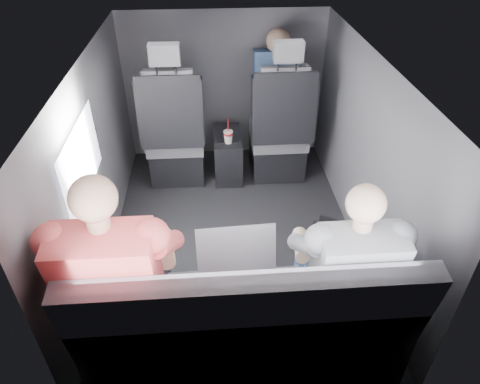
{
  "coord_description": "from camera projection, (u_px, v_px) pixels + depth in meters",
  "views": [
    {
      "loc": [
        -0.13,
        -2.44,
        2.19
      ],
      "look_at": [
        0.04,
        -0.05,
        0.45
      ],
      "focal_mm": 32.0,
      "sensor_mm": 36.0,
      "label": 1
    }
  ],
  "objects": [
    {
      "name": "passenger_front_right",
      "position": [
        276.0,
        86.0,
        3.73
      ],
      "size": [
        0.4,
        0.4,
        0.81
      ],
      "color": "navy",
      "rests_on": "front_seat_right"
    },
    {
      "name": "front_seat_left",
      "position": [
        175.0,
        139.0,
        3.67
      ],
      "size": [
        0.52,
        0.58,
        1.26
      ],
      "color": "black",
      "rests_on": "floor"
    },
    {
      "name": "panel_back",
      "position": [
        252.0,
        322.0,
        1.81
      ],
      "size": [
        1.8,
        0.02,
        1.35
      ],
      "primitive_type": "cube",
      "color": "#56565B",
      "rests_on": "floor"
    },
    {
      "name": "soda_cup",
      "position": [
        228.0,
        136.0,
        3.59
      ],
      "size": [
        0.08,
        0.08,
        0.24
      ],
      "color": "white",
      "rests_on": "center_console"
    },
    {
      "name": "panel_left",
      "position": [
        97.0,
        167.0,
        2.81
      ],
      "size": [
        0.02,
        2.6,
        1.35
      ],
      "primitive_type": "cube",
      "color": "#56565B",
      "rests_on": "floor"
    },
    {
      "name": "laptop_black",
      "position": [
        343.0,
        243.0,
        2.27
      ],
      "size": [
        0.42,
        0.46,
        0.25
      ],
      "color": "black",
      "rests_on": "passenger_rear_right"
    },
    {
      "name": "passenger_rear_left",
      "position": [
        120.0,
        276.0,
        2.06
      ],
      "size": [
        0.54,
        0.66,
        1.29
      ],
      "color": "#2E2F33",
      "rests_on": "rear_bench"
    },
    {
      "name": "rear_bench",
      "position": [
        246.0,
        329.0,
        2.22
      ],
      "size": [
        1.6,
        0.57,
        0.92
      ],
      "color": "slate",
      "rests_on": "floor"
    },
    {
      "name": "laptop_white",
      "position": [
        137.0,
        250.0,
        2.23
      ],
      "size": [
        0.36,
        0.34,
        0.25
      ],
      "color": "silver",
      "rests_on": "passenger_rear_left"
    },
    {
      "name": "panel_front",
      "position": [
        224.0,
        87.0,
        3.91
      ],
      "size": [
        1.8,
        0.02,
        1.35
      ],
      "primitive_type": "cube",
      "color": "#56565B",
      "rests_on": "floor"
    },
    {
      "name": "side_window",
      "position": [
        82.0,
        161.0,
        2.43
      ],
      "size": [
        0.02,
        0.75,
        0.42
      ],
      "primitive_type": "cube",
      "color": "white",
      "rests_on": "panel_left"
    },
    {
      "name": "seatbelt",
      "position": [
        285.0,
        101.0,
        3.36
      ],
      "size": [
        0.35,
        0.11,
        0.59
      ],
      "primitive_type": "cube",
      "rotation": [
        -0.14,
        0.49,
        0.0
      ],
      "color": "black",
      "rests_on": "front_seat_right"
    },
    {
      "name": "floor",
      "position": [
        234.0,
        237.0,
        3.26
      ],
      "size": [
        2.6,
        2.6,
        0.0
      ],
      "primitive_type": "plane",
      "color": "black",
      "rests_on": "ground"
    },
    {
      "name": "laptop_silver",
      "position": [
        235.0,
        249.0,
        2.23
      ],
      "size": [
        0.4,
        0.36,
        0.28
      ],
      "color": "#B4B4B9",
      "rests_on": "rear_bench"
    },
    {
      "name": "ceiling",
      "position": [
        232.0,
        62.0,
        2.47
      ],
      "size": [
        2.6,
        2.6,
        0.0
      ],
      "primitive_type": "plane",
      "rotation": [
        3.14,
        0.0,
        0.0
      ],
      "color": "#B2B2AD",
      "rests_on": "panel_back"
    },
    {
      "name": "front_seat_right",
      "position": [
        279.0,
        135.0,
        3.73
      ],
      "size": [
        0.52,
        0.58,
        1.26
      ],
      "color": "black",
      "rests_on": "floor"
    },
    {
      "name": "center_console",
      "position": [
        228.0,
        155.0,
        3.85
      ],
      "size": [
        0.24,
        0.48,
        0.41
      ],
      "color": "black",
      "rests_on": "floor"
    },
    {
      "name": "panel_right",
      "position": [
        365.0,
        156.0,
        2.92
      ],
      "size": [
        0.02,
        2.6,
        1.35
      ],
      "primitive_type": "cube",
      "color": "#56565B",
      "rests_on": "floor"
    },
    {
      "name": "passenger_rear_right",
      "position": [
        343.0,
        269.0,
        2.14
      ],
      "size": [
        0.48,
        0.6,
        1.19
      ],
      "color": "navy",
      "rests_on": "rear_bench"
    }
  ]
}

